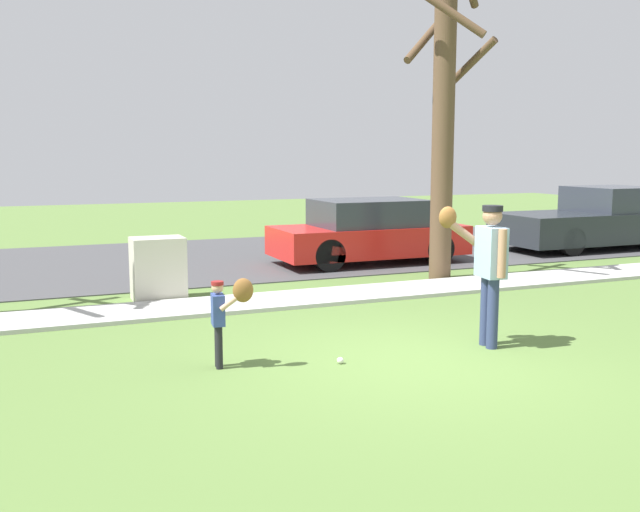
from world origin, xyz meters
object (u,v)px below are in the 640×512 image
Objects in this scene: baseball at (340,360)px; parked_pickup_dark at (602,221)px; utility_cabinet at (158,269)px; person_child at (226,308)px; street_tree_near at (444,108)px; person_adult at (487,259)px; parked_hatchback_red at (369,232)px.

baseball is 0.01× the size of parked_pickup_dark.
parked_pickup_dark is at bearing 10.75° from utility_cabinet.
street_tree_near is (5.12, 3.91, 2.44)m from person_child.
utility_cabinet is at bearing 10.75° from parked_pickup_dark.
person_adult reaches higher than parked_hatchback_red.
parked_hatchback_red reaches higher than baseball.
utility_cabinet is 0.19× the size of parked_pickup_dark.
street_tree_near is (2.04, 4.24, 2.04)m from person_adult.
street_tree_near is at bearing 99.83° from parked_hatchback_red.
person_adult is 5.13m from street_tree_near.
person_adult is 1.71× the size of person_child.
parked_pickup_dark is (9.89, 6.43, 0.64)m from baseball.
parked_pickup_dark reaches higher than baseball.
person_adult reaches higher than person_child.
utility_cabinet is 5.20m from parked_hatchback_red.
parked_pickup_dark is (7.99, 6.44, -0.39)m from person_adult.
person_child is at bearing 164.72° from baseball.
street_tree_near is at bearing -1.02° from utility_cabinet.
street_tree_near is 1.13× the size of parked_pickup_dark.
street_tree_near reaches higher than parked_pickup_dark.
baseball is 0.02× the size of parked_hatchback_red.
utility_cabinet is at bearing -47.15° from person_adult.
parked_pickup_dark reaches higher than person_child.
street_tree_near reaches higher than utility_cabinet.
person_child is 4.00m from utility_cabinet.
parked_pickup_dark reaches higher than utility_cabinet.
street_tree_near is (3.93, 4.23, 3.06)m from baseball.
person_adult is 10.27m from parked_pickup_dark.
baseball is 11.81m from parked_pickup_dark.
baseball is 6.54m from street_tree_near.
parked_pickup_dark reaches higher than parked_hatchback_red.
parked_hatchback_red is 0.77× the size of parked_pickup_dark.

